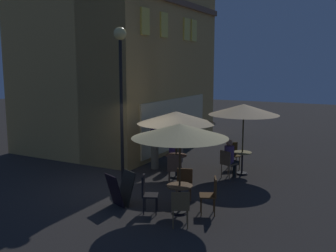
{
  "coord_description": "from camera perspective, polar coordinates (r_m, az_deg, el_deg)",
  "views": [
    {
      "loc": [
        -9.39,
        -6.44,
        3.69
      ],
      "look_at": [
        1.36,
        -0.71,
        1.77
      ],
      "focal_mm": 41.16,
      "sensor_mm": 36.0,
      "label": 1
    }
  ],
  "objects": [
    {
      "name": "cafe_chair_3",
      "position": [
        8.97,
        1.84,
        -11.65
      ],
      "size": [
        0.56,
        0.56,
        0.87
      ],
      "rotation": [
        0.0,
        0.0,
        0.48
      ],
      "color": "brown",
      "rests_on": "ground"
    },
    {
      "name": "cafe_chair_4",
      "position": [
        9.78,
        6.45,
        -9.7
      ],
      "size": [
        0.54,
        0.54,
        0.94
      ],
      "rotation": [
        0.0,
        0.0,
        2.01
      ],
      "color": "#4F3218",
      "rests_on": "ground"
    },
    {
      "name": "cafe_chair_1",
      "position": [
        14.12,
        9.62,
        -3.93
      ],
      "size": [
        0.54,
        0.54,
        0.94
      ],
      "rotation": [
        0.0,
        0.0,
        -2.44
      ],
      "color": "#4D3815",
      "rests_on": "ground"
    },
    {
      "name": "cafe_chair_0",
      "position": [
        11.97,
        0.99,
        -6.06
      ],
      "size": [
        0.58,
        0.58,
        0.98
      ],
      "rotation": [
        0.0,
        0.0,
        0.41
      ],
      "color": "brown",
      "rests_on": "ground"
    },
    {
      "name": "patron_standing_2",
      "position": [
        13.89,
        0.67,
        -2.87
      ],
      "size": [
        0.3,
        0.3,
        1.65
      ],
      "rotation": [
        0.0,
        0.0,
        2.0
      ],
      "color": "#53366C",
      "rests_on": "ground"
    },
    {
      "name": "cafe_chair_5",
      "position": [
        10.55,
        2.41,
        -8.28
      ],
      "size": [
        0.53,
        0.53,
        0.91
      ],
      "rotation": [
        0.0,
        0.0,
        -2.83
      ],
      "color": "brown",
      "rests_on": "ground"
    },
    {
      "name": "patio_umbrella_0",
      "position": [
        12.47,
        1.23,
        1.25
      ],
      "size": [
        2.55,
        2.55,
        2.22
      ],
      "color": "black",
      "rests_on": "ground"
    },
    {
      "name": "patron_standing_1",
      "position": [
        14.81,
        1.65,
        -2.13
      ],
      "size": [
        0.38,
        0.38,
        1.68
      ],
      "rotation": [
        0.0,
        0.0,
        0.12
      ],
      "color": "#70655A",
      "rests_on": "ground"
    },
    {
      "name": "patron_standing_3",
      "position": [
        13.8,
        -1.98,
        -2.71
      ],
      "size": [
        0.32,
        0.32,
        1.76
      ],
      "rotation": [
        0.0,
        0.0,
        0.16
      ],
      "color": "#796E56",
      "rests_on": "ground"
    },
    {
      "name": "cafe_table_1",
      "position": [
        13.39,
        10.93,
        -4.86
      ],
      "size": [
        0.63,
        0.63,
        0.78
      ],
      "color": "black",
      "rests_on": "ground"
    },
    {
      "name": "cafe_chair_2",
      "position": [
        12.79,
        8.76,
        -5.24
      ],
      "size": [
        0.55,
        0.55,
        0.94
      ],
      "rotation": [
        0.0,
        0.0,
        -0.37
      ],
      "color": "brown",
      "rests_on": "ground"
    },
    {
      "name": "cafe_table_2",
      "position": [
        9.78,
        1.73,
        -10.05
      ],
      "size": [
        0.65,
        0.65,
        0.73
      ],
      "color": "black",
      "rests_on": "ground"
    },
    {
      "name": "ground_plane",
      "position": [
        11.97,
        -6.16,
        -9.04
      ],
      "size": [
        60.0,
        60.0,
        0.0
      ],
      "primitive_type": "plane",
      "color": "#2C2927"
    },
    {
      "name": "cafe_table_0",
      "position": [
        12.74,
        1.21,
        -5.28
      ],
      "size": [
        0.7,
        0.7,
        0.77
      ],
      "color": "black",
      "rests_on": "ground"
    },
    {
      "name": "menu_sandwich_board",
      "position": [
        10.38,
        -7.05,
        -9.27
      ],
      "size": [
        0.8,
        0.76,
        0.88
      ],
      "rotation": [
        0.0,
        0.0,
        -0.4
      ],
      "color": "black",
      "rests_on": "ground"
    },
    {
      "name": "patron_seated_0",
      "position": [
        12.86,
        9.2,
        -4.48
      ],
      "size": [
        0.52,
        0.43,
        1.29
      ],
      "rotation": [
        0.0,
        0.0,
        -0.37
      ],
      "color": "black",
      "rests_on": "ground"
    },
    {
      "name": "cafe_building",
      "position": [
        16.53,
        -6.31,
        8.55
      ],
      "size": [
        8.07,
        6.2,
        7.18
      ],
      "color": "tan",
      "rests_on": "ground"
    },
    {
      "name": "patio_umbrella_1",
      "position": [
        13.09,
        11.15,
        2.38
      ],
      "size": [
        2.35,
        2.35,
        2.42
      ],
      "color": "black",
      "rests_on": "ground"
    },
    {
      "name": "street_lamp_near_corner",
      "position": [
        12.18,
        -7.02,
        8.76
      ],
      "size": [
        0.4,
        0.4,
        4.85
      ],
      "color": "black",
      "rests_on": "ground"
    },
    {
      "name": "patio_umbrella_2",
      "position": [
        9.38,
        1.78,
        -0.76
      ],
      "size": [
        2.39,
        2.39,
        2.29
      ],
      "color": "black",
      "rests_on": "ground"
    },
    {
      "name": "cafe_chair_6",
      "position": [
        9.82,
        -3.18,
        -9.58
      ],
      "size": [
        0.52,
        0.52,
        0.97
      ],
      "rotation": [
        0.0,
        0.0,
        -1.14
      ],
      "color": "black",
      "rests_on": "ground"
    }
  ]
}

